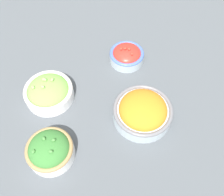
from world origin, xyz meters
The scene contains 5 objects.
ground_plane centered at (0.00, 0.00, 0.00)m, with size 3.00×3.00×0.00m, color #4C5156.
bowl_carrots centered at (-0.07, 0.06, 0.03)m, with size 0.17×0.17×0.07m.
bowl_cherry_tomatoes centered at (-0.08, -0.16, 0.02)m, with size 0.11×0.11×0.06m.
bowl_lettuce centered at (0.18, -0.06, 0.03)m, with size 0.14×0.14×0.07m.
bowl_broccoli centered at (0.18, 0.12, 0.03)m, with size 0.12×0.12×0.07m.
Camera 1 is at (0.08, 0.38, 0.63)m, focal length 40.00 mm.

